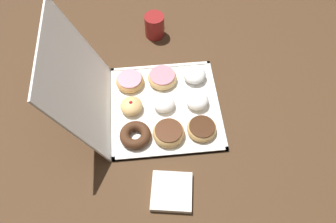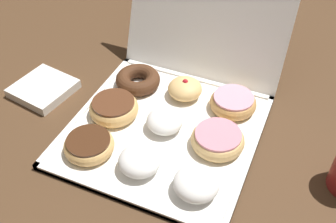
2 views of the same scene
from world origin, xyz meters
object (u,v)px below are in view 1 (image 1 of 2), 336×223
object	(u,v)px
napkin_stack	(172,192)
powdered_filled_donut_2	(195,75)
donut_box	(165,107)
powdered_filled_donut_1	(197,100)
powdered_filled_donut_4	(164,102)
pink_frosted_donut_8	(130,81)
coffee_mug	(154,25)
chocolate_cake_ring_donut_6	(135,135)
chocolate_frosted_donut_0	(202,128)
pink_frosted_donut_5	(163,77)
jelly_filled_donut_7	(131,107)
chocolate_frosted_donut_3	(168,133)

from	to	relation	value
napkin_stack	powdered_filled_donut_2	bearing A→B (deg)	-16.89
donut_box	powdered_filled_donut_1	world-z (taller)	powdered_filled_donut_1
powdered_filled_donut_4	napkin_stack	xyz separation A→B (m)	(-0.34, 0.01, -0.02)
powdered_filled_donut_1	powdered_filled_donut_4	bearing A→B (deg)	88.42
pink_frosted_donut_8	powdered_filled_donut_2	bearing A→B (deg)	-89.29
powdered_filled_donut_2	coffee_mug	size ratio (longest dim) A/B	0.85
chocolate_cake_ring_donut_6	coffee_mug	world-z (taller)	coffee_mug
chocolate_frosted_donut_0	powdered_filled_donut_4	size ratio (longest dim) A/B	1.31
chocolate_frosted_donut_0	pink_frosted_donut_5	xyz separation A→B (m)	(0.25, 0.12, 0.00)
powdered_filled_donut_1	jelly_filled_donut_7	bearing A→B (deg)	91.16
chocolate_frosted_donut_3	pink_frosted_donut_5	size ratio (longest dim) A/B	1.00
pink_frosted_donut_5	coffee_mug	size ratio (longest dim) A/B	1.10
chocolate_frosted_donut_3	chocolate_cake_ring_donut_6	world-z (taller)	chocolate_frosted_donut_3
powdered_filled_donut_1	coffee_mug	world-z (taller)	coffee_mug
chocolate_frosted_donut_0	powdered_filled_donut_2	size ratio (longest dim) A/B	1.20
powdered_filled_donut_1	pink_frosted_donut_8	distance (m)	0.28
powdered_filled_donut_4	jelly_filled_donut_7	world-z (taller)	jelly_filled_donut_7
powdered_filled_donut_4	chocolate_cake_ring_donut_6	size ratio (longest dim) A/B	0.73
chocolate_cake_ring_donut_6	napkin_stack	size ratio (longest dim) A/B	0.85
donut_box	napkin_stack	world-z (taller)	napkin_stack
powdered_filled_donut_4	jelly_filled_donut_7	bearing A→B (deg)	93.97
powdered_filled_donut_1	powdered_filled_donut_2	size ratio (longest dim) A/B	0.96
chocolate_frosted_donut_0	pink_frosted_donut_5	world-z (taller)	pink_frosted_donut_5
donut_box	powdered_filled_donut_4	xyz separation A→B (m)	(0.00, 0.01, 0.03)
chocolate_frosted_donut_0	chocolate_frosted_donut_3	size ratio (longest dim) A/B	0.94
donut_box	chocolate_frosted_donut_0	bearing A→B (deg)	-134.73
napkin_stack	powdered_filled_donut_1	bearing A→B (deg)	-21.43
jelly_filled_donut_7	pink_frosted_donut_8	bearing A→B (deg)	0.56
pink_frosted_donut_8	napkin_stack	world-z (taller)	pink_frosted_donut_8
chocolate_frosted_donut_3	chocolate_cake_ring_donut_6	bearing A→B (deg)	88.51
donut_box	powdered_filled_donut_4	size ratio (longest dim) A/B	5.01
coffee_mug	chocolate_cake_ring_donut_6	bearing A→B (deg)	168.25
pink_frosted_donut_5	chocolate_cake_ring_donut_6	distance (m)	0.28
donut_box	chocolate_cake_ring_donut_6	xyz separation A→B (m)	(-0.12, 0.12, 0.02)
powdered_filled_donut_2	jelly_filled_donut_7	xyz separation A→B (m)	(-0.13, 0.26, -0.00)
powdered_filled_donut_1	napkin_stack	xyz separation A→B (m)	(-0.34, 0.13, -0.02)
powdered_filled_donut_1	powdered_filled_donut_4	xyz separation A→B (m)	(0.00, 0.13, -0.00)
coffee_mug	jelly_filled_donut_7	bearing A→B (deg)	163.72
powdered_filled_donut_2	coffee_mug	distance (m)	0.31
jelly_filled_donut_7	napkin_stack	bearing A→B (deg)	-160.63
donut_box	pink_frosted_donut_5	xyz separation A→B (m)	(0.13, -0.00, 0.03)
chocolate_frosted_donut_3	powdered_filled_donut_4	size ratio (longest dim) A/B	1.40
pink_frosted_donut_5	chocolate_frosted_donut_3	bearing A→B (deg)	178.31
powdered_filled_donut_4	pink_frosted_donut_8	world-z (taller)	powdered_filled_donut_4
powdered_filled_donut_1	powdered_filled_donut_2	xyz separation A→B (m)	(0.12, -0.01, 0.00)
coffee_mug	napkin_stack	world-z (taller)	coffee_mug
napkin_stack	pink_frosted_donut_8	bearing A→B (deg)	14.47
pink_frosted_donut_5	jelly_filled_donut_7	bearing A→B (deg)	134.53
chocolate_cake_ring_donut_6	jelly_filled_donut_7	xyz separation A→B (m)	(0.12, 0.01, 0.00)
chocolate_cake_ring_donut_6	powdered_filled_donut_2	bearing A→B (deg)	-44.95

